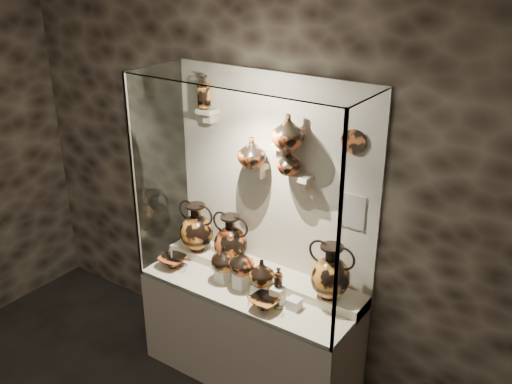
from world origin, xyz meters
TOP-DOWN VIEW (x-y plane):
  - wall_back at (0.00, 2.50)m, footprint 5.00×0.02m
  - plinth at (0.00, 2.18)m, footprint 1.70×0.60m
  - front_tier at (0.00, 2.18)m, footprint 1.68×0.58m
  - rear_tier at (0.00, 2.35)m, footprint 1.70×0.25m
  - back_panel at (0.00, 2.50)m, footprint 1.70×0.03m
  - glass_front at (0.00, 1.88)m, footprint 1.70×0.01m
  - glass_left at (-0.85, 2.18)m, footprint 0.01×0.60m
  - glass_right at (0.85, 2.18)m, footprint 0.01×0.60m
  - glass_top at (0.00, 2.18)m, footprint 1.70×0.60m
  - frame_post_left at (-0.84, 1.89)m, footprint 0.02×0.02m
  - frame_post_right at (0.84, 1.89)m, footprint 0.02×0.02m
  - pedestal_a at (-0.22, 2.13)m, footprint 0.09×0.09m
  - pedestal_b at (-0.05, 2.13)m, footprint 0.09×0.09m
  - pedestal_c at (0.12, 2.13)m, footprint 0.09×0.09m
  - pedestal_d at (0.28, 2.13)m, footprint 0.09×0.09m
  - pedestal_e at (0.42, 2.13)m, footprint 0.09×0.09m
  - bracket_ul at (-0.55, 2.42)m, footprint 0.14×0.12m
  - bracket_ca at (-0.10, 2.42)m, footprint 0.14×0.12m
  - bracket_cb at (0.10, 2.42)m, footprint 0.10×0.12m
  - bracket_cc at (0.28, 2.42)m, footprint 0.14×0.12m
  - amphora_left at (-0.61, 2.31)m, footprint 0.42×0.42m
  - amphora_mid at (-0.27, 2.31)m, footprint 0.40×0.40m
  - amphora_right at (0.60, 2.30)m, footprint 0.34×0.34m
  - jug_a at (-0.20, 2.13)m, footprint 0.24×0.24m
  - jug_b at (-0.03, 2.13)m, footprint 0.25×0.25m
  - jug_c at (0.13, 2.15)m, footprint 0.21×0.21m
  - lekythos_small at (0.27, 2.15)m, footprint 0.08×0.08m
  - kylix_left at (-0.67, 2.07)m, footprint 0.30×0.26m
  - kylix_right at (0.25, 2.01)m, footprint 0.32×0.30m
  - lekythos_tall at (-0.57, 2.41)m, footprint 0.11×0.11m
  - ovoid_vase_a at (-0.11, 2.37)m, footprint 0.26×0.26m
  - ovoid_vase_b at (0.20, 2.36)m, footprint 0.28×0.28m
  - ovoid_vase_c at (0.19, 2.39)m, footprint 0.18×0.18m
  - wall_plate at (0.63, 2.47)m, footprint 0.17×0.02m
  - info_placard at (0.65, 2.47)m, footprint 0.19×0.01m

SIDE VIEW (x-z plane):
  - plinth at x=0.00m, z-range 0.00..0.80m
  - front_tier at x=0.00m, z-range 0.80..0.83m
  - rear_tier at x=0.00m, z-range 0.80..0.90m
  - pedestal_e at x=0.42m, z-range 0.83..0.91m
  - pedestal_c at x=0.12m, z-range 0.83..0.92m
  - pedestal_a at x=-0.22m, z-range 0.83..0.93m
  - kylix_right at x=0.25m, z-range 0.83..0.94m
  - kylix_left at x=-0.67m, z-range 0.83..0.94m
  - pedestal_d at x=0.28m, z-range 0.83..0.95m
  - pedestal_b at x=-0.05m, z-range 0.83..0.96m
  - jug_c at x=0.13m, z-range 0.92..1.12m
  - jug_a at x=-0.20m, z-range 0.93..1.13m
  - lekythos_small at x=0.27m, z-range 0.95..1.12m
  - jug_b at x=-0.03m, z-range 0.96..1.16m
  - amphora_mid at x=-0.27m, z-range 0.90..1.30m
  - amphora_left at x=-0.61m, z-range 0.90..1.31m
  - amphora_right at x=0.60m, z-range 0.90..1.31m
  - info_placard at x=0.65m, z-range 1.39..1.64m
  - wall_back at x=0.00m, z-range 0.00..3.20m
  - back_panel at x=0.00m, z-range 0.80..2.40m
  - glass_front at x=0.00m, z-range 0.80..2.40m
  - glass_left at x=-0.85m, z-range 0.80..2.40m
  - glass_right at x=0.85m, z-range 0.80..2.40m
  - frame_post_left at x=-0.84m, z-range 0.80..2.40m
  - frame_post_right at x=0.84m, z-range 0.80..2.40m
  - bracket_ca at x=-0.10m, z-range 1.68..1.72m
  - bracket_cc at x=0.28m, z-range 1.68..1.72m
  - ovoid_vase_c at x=0.19m, z-range 1.72..1.89m
  - ovoid_vase_a at x=-0.11m, z-range 1.72..1.94m
  - bracket_cb at x=0.10m, z-range 1.88..1.92m
  - wall_plate at x=0.63m, z-range 1.93..2.10m
  - ovoid_vase_b at x=0.20m, z-range 1.92..2.15m
  - bracket_ul at x=-0.55m, z-range 2.03..2.07m
  - lekythos_tall at x=-0.57m, z-range 2.07..2.34m
  - glass_top at x=0.00m, z-range 2.39..2.40m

